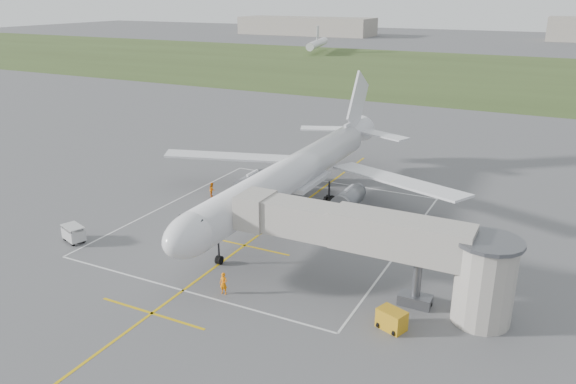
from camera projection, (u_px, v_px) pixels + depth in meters
The scene contains 11 objects.
ground at pixel (290, 212), 63.94m from camera, with size 700.00×700.00×0.00m, color #525254.
grass_strip at pixel (479, 74), 173.16m from camera, with size 700.00×120.00×0.02m, color #384920.
apron_markings at pixel (265, 230), 59.04m from camera, with size 28.20×60.00×0.01m.
airliner at pixel (293, 174), 63.09m from camera, with size 38.93×46.75×13.52m.
jet_bridge at pixel (391, 246), 44.30m from camera, with size 23.40×5.00×7.20m.
gpu_unit at pixel (392, 320), 41.53m from camera, with size 2.40×2.02×1.55m.
baggage_cart at pixel (74, 234), 56.09m from camera, with size 2.81×2.21×1.71m.
ramp_worker_nose at pixel (224, 283), 46.30m from camera, with size 0.70×0.46×1.91m, color orange.
ramp_worker_wing at pixel (212, 190), 68.57m from camera, with size 0.87×0.68×1.79m, color orange.
distant_hangars at pixel (491, 30), 291.90m from camera, with size 345.00×49.00×12.00m.
distant_aircraft at pixel (549, 52), 201.51m from camera, with size 189.30×43.47×8.85m.
Camera 1 is at (26.71, -53.13, 23.60)m, focal length 35.00 mm.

